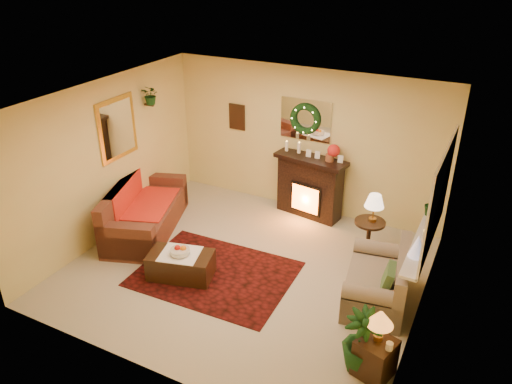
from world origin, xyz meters
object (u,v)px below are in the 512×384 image
at_px(loveseat, 377,274).
at_px(side_table_round, 368,237).
at_px(sofa, 146,208).
at_px(fireplace, 310,187).
at_px(coffee_table, 181,264).
at_px(end_table_square, 375,356).

bearing_deg(loveseat, side_table_round, 102.46).
relative_size(sofa, fireplace, 1.78).
height_order(sofa, coffee_table, sofa).
bearing_deg(loveseat, coffee_table, -172.61).
distance_m(sofa, coffee_table, 1.55).
bearing_deg(side_table_round, fireplace, 147.54).
relative_size(loveseat, side_table_round, 2.18).
bearing_deg(fireplace, end_table_square, -48.32).
height_order(sofa, side_table_round, sofa).
xyz_separation_m(sofa, fireplace, (2.25, 1.78, 0.12)).
xyz_separation_m(loveseat, coffee_table, (-2.68, -0.79, -0.21)).
xyz_separation_m(fireplace, loveseat, (1.71, -1.84, -0.13)).
bearing_deg(fireplace, side_table_round, -23.62).
distance_m(sofa, loveseat, 3.96).
relative_size(sofa, end_table_square, 4.21).
distance_m(sofa, end_table_square, 4.52).
distance_m(fireplace, coffee_table, 2.82).
bearing_deg(side_table_round, end_table_square, -72.52).
relative_size(side_table_round, coffee_table, 0.66).
height_order(loveseat, end_table_square, loveseat).
distance_m(side_table_round, coffee_table, 2.90).
bearing_deg(fireplace, coffee_table, -101.40).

